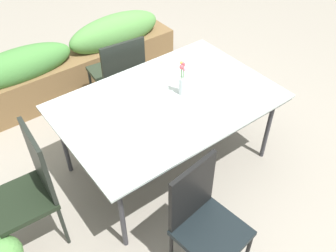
{
  "coord_description": "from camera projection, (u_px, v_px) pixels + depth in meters",
  "views": [
    {
      "loc": [
        -1.43,
        -1.97,
        2.6
      ],
      "look_at": [
        -0.01,
        -0.1,
        0.47
      ],
      "focal_mm": 39.14,
      "sensor_mm": 36.0,
      "label": 1
    }
  ],
  "objects": [
    {
      "name": "ground_plane",
      "position": [
        162.0,
        156.0,
        3.55
      ],
      "size": [
        12.0,
        12.0,
        0.0
      ],
      "primitive_type": "plane",
      "color": "gray"
    },
    {
      "name": "dining_table",
      "position": [
        168.0,
        104.0,
        3.01
      ],
      "size": [
        1.77,
        1.17,
        0.75
      ],
      "color": "silver",
      "rests_on": "ground"
    },
    {
      "name": "chair_near_left",
      "position": [
        204.0,
        219.0,
        2.4
      ],
      "size": [
        0.47,
        0.47,
        0.95
      ],
      "rotation": [
        0.0,
        0.0,
        3.27
      ],
      "color": "black",
      "rests_on": "ground"
    },
    {
      "name": "chair_far_side",
      "position": [
        119.0,
        71.0,
        3.72
      ],
      "size": [
        0.52,
        0.52,
        0.91
      ],
      "rotation": [
        0.0,
        0.0,
        -0.1
      ],
      "color": "#283224",
      "rests_on": "ground"
    },
    {
      "name": "chair_end_left",
      "position": [
        30.0,
        187.0,
        2.56
      ],
      "size": [
        0.43,
        0.43,
        1.02
      ],
      "rotation": [
        0.0,
        0.0,
        1.52
      ],
      "color": "black",
      "rests_on": "ground"
    },
    {
      "name": "flower_vase",
      "position": [
        183.0,
        82.0,
        2.98
      ],
      "size": [
        0.07,
        0.07,
        0.31
      ],
      "color": "silver",
      "rests_on": "dining_table"
    },
    {
      "name": "planter_box",
      "position": [
        74.0,
        63.0,
        4.13
      ],
      "size": [
        2.57,
        0.41,
        0.76
      ],
      "color": "brown",
      "rests_on": "ground"
    }
  ]
}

